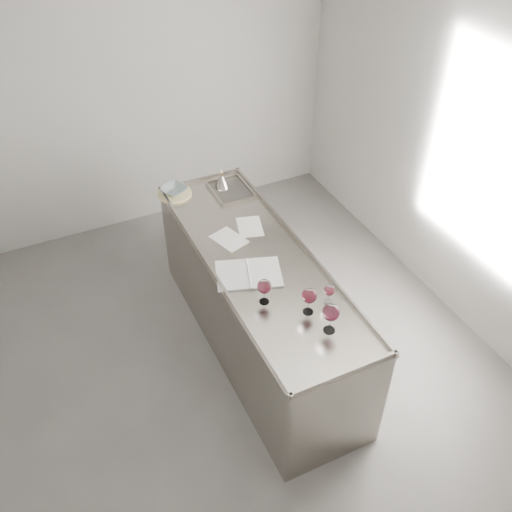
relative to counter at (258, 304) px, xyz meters
name	(u,v)px	position (x,y,z in m)	size (l,w,h in m)	color
room_shell	(207,253)	(-0.50, -0.30, 0.93)	(4.54, 5.04, 2.84)	#54514E
counter	(258,304)	(0.00, 0.00, 0.00)	(0.77, 2.42, 0.97)	gray
wine_glass_left	(264,287)	(-0.16, -0.42, 0.60)	(0.10, 0.10, 0.19)	white
wine_glass_middle	(309,296)	(0.06, -0.64, 0.61)	(0.10, 0.10, 0.20)	white
wine_glass_right	(331,313)	(0.10, -0.84, 0.63)	(0.11, 0.11, 0.22)	white
wine_glass_small	(329,291)	(0.23, -0.62, 0.57)	(0.07, 0.07, 0.15)	white
notebook	(249,274)	(-0.14, -0.13, 0.47)	(0.54, 0.45, 0.02)	silver
loose_paper_top	(250,227)	(0.11, 0.38, 0.47)	(0.19, 0.27, 0.00)	silver
loose_paper_under	(229,239)	(-0.10, 0.30, 0.47)	(0.19, 0.27, 0.00)	white
trivet	(175,193)	(-0.28, 1.08, 0.48)	(0.29, 0.29, 0.02)	beige
ceramic_bowl	(174,190)	(-0.28, 1.08, 0.51)	(0.21, 0.21, 0.05)	#86999C
wine_funnel	(222,182)	(0.13, 1.01, 0.53)	(0.13, 0.13, 0.19)	gray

